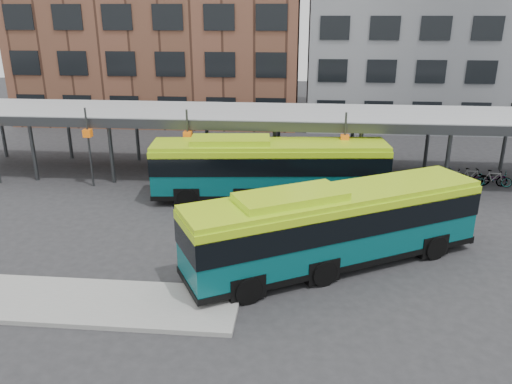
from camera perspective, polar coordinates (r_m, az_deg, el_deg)
name	(u,v)px	position (r m, az deg, el deg)	size (l,w,h in m)	color
ground	(211,269)	(20.96, -5.17, -8.80)	(120.00, 120.00, 0.00)	#28282B
boarding_island	(48,300)	(20.18, -22.65, -11.33)	(14.00, 3.00, 0.18)	gray
canopy	(244,115)	(31.72, -1.34, 8.77)	(40.00, 6.53, 4.80)	#999B9E
building_brick	(163,1)	(51.86, -10.53, 20.68)	(26.00, 14.00, 22.00)	brown
building_grey	(441,12)	(51.57, 20.39, 18.72)	(24.00, 14.00, 20.00)	slate
bus_front	(335,225)	(20.70, 8.98, -3.70)	(12.49, 8.56, 3.52)	#074F53
bus_rear	(268,167)	(27.87, 1.44, 2.85)	(13.18, 4.05, 3.58)	#074F53
bike_rack	(460,177)	(33.01, 22.32, 1.57)	(6.40, 1.60, 1.08)	slate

